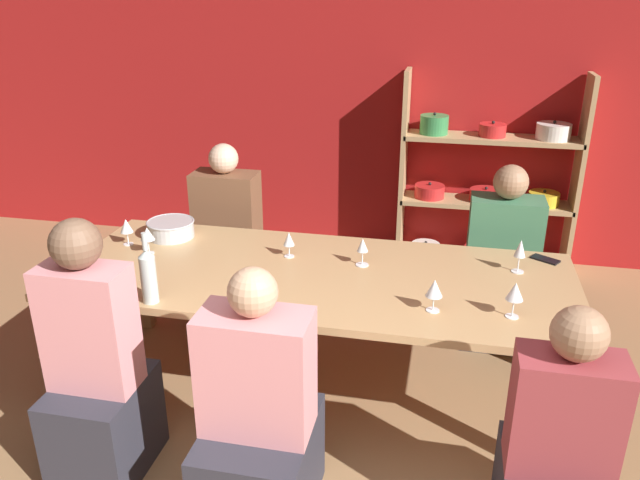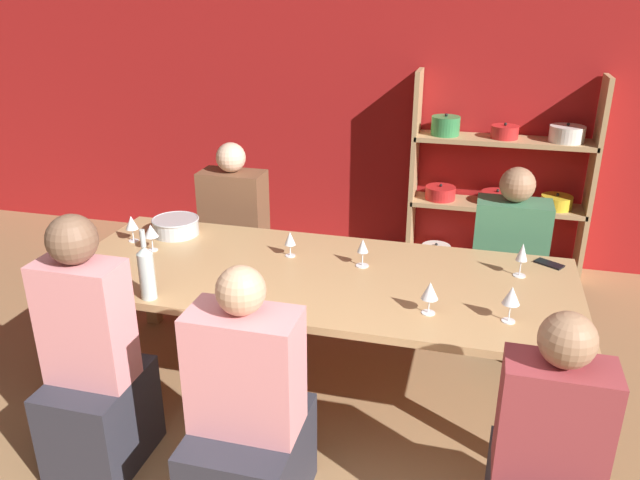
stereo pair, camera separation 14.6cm
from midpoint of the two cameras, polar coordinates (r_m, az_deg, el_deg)
wall_back_red at (r=5.17m, az=5.40°, el=13.28°), size 8.80×0.06×2.70m
shelf_unit at (r=5.10m, az=13.92°, el=4.51°), size 1.36×0.30×1.56m
dining_table at (r=3.34m, az=-1.62°, el=-4.10°), size 2.71×1.09×0.73m
mixing_bowl at (r=3.89m, az=-14.53°, el=1.04°), size 0.29×0.29×0.10m
wine_bottle_green at (r=3.09m, az=-16.73°, el=-3.10°), size 0.08×0.08×0.36m
wine_glass_white_a at (r=3.66m, az=-16.62°, el=0.47°), size 0.08×0.08×0.16m
wine_glass_white_b at (r=2.93m, az=9.00°, el=-4.47°), size 0.08×0.08×0.16m
wine_glass_empty_a at (r=3.48m, az=-4.06°, el=0.02°), size 0.06×0.06×0.15m
wine_glass_white_c at (r=2.95m, az=16.05°, el=-4.63°), size 0.08×0.08×0.18m
wine_glass_white_d at (r=3.42m, az=16.68°, el=-0.87°), size 0.07×0.07×0.18m
wine_glass_empty_b at (r=3.83m, az=-18.34°, el=1.19°), size 0.07×0.07×0.16m
wine_glass_empty_c at (r=3.36m, az=2.68°, el=-0.60°), size 0.07×0.07×0.16m
cell_phone at (r=3.66m, az=18.83°, el=-1.70°), size 0.16×0.14×0.01m
person_near_a at (r=3.10m, az=-20.94°, el=-12.16°), size 0.38×0.48×1.27m
person_far_a at (r=4.16m, az=15.13°, el=-3.25°), size 0.45×0.56×1.15m
person_near_b at (r=2.72m, az=19.17°, el=-19.13°), size 0.40×0.49×1.11m
person_far_b at (r=4.45m, az=-9.27°, el=-0.85°), size 0.44×0.55×1.18m
person_near_c at (r=2.74m, az=-7.19°, el=-17.04°), size 0.45×0.56×1.17m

